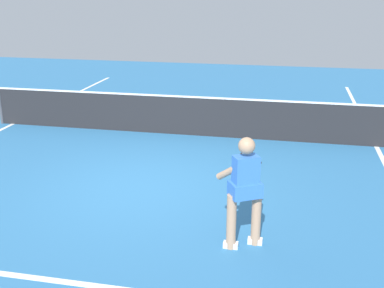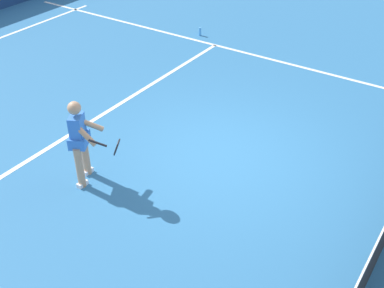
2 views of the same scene
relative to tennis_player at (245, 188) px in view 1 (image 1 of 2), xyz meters
The scene contains 4 objects.
ground_plane 2.67m from the tennis_player, 141.63° to the left, with size 28.19×28.19×0.00m, color teal.
service_line_marking 2.52m from the tennis_player, 146.55° to the right, with size 8.89×0.10×0.01m, color white.
court_net 5.18m from the tennis_player, 112.59° to the left, with size 9.57×0.08×1.03m.
tennis_player is the anchor object (origin of this frame).
Camera 1 is at (2.47, -7.29, 3.36)m, focal length 44.12 mm.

